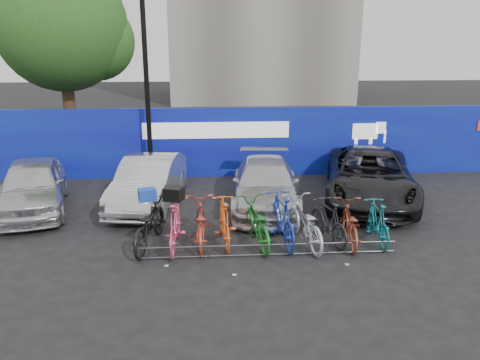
{
  "coord_description": "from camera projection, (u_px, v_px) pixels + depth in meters",
  "views": [
    {
      "loc": [
        -1.27,
        -9.9,
        4.47
      ],
      "look_at": [
        -0.45,
        2.0,
        1.0
      ],
      "focal_mm": 35.0,
      "sensor_mm": 36.0,
      "label": 1
    }
  ],
  "objects": [
    {
      "name": "car_0",
      "position": [
        32.0,
        186.0,
        12.89
      ],
      "size": [
        2.67,
        4.5,
        1.44
      ],
      "primitive_type": "imported",
      "rotation": [
        0.0,
        0.0,
        0.25
      ],
      "color": "silver",
      "rests_on": "ground"
    },
    {
      "name": "bike_6",
      "position": [
        304.0,
        223.0,
        10.73
      ],
      "size": [
        1.08,
        2.14,
        1.07
      ],
      "primitive_type": "imported",
      "rotation": [
        0.0,
        0.0,
        3.33
      ],
      "color": "#B3B5BB",
      "rests_on": "ground"
    },
    {
      "name": "car_3",
      "position": [
        369.0,
        176.0,
        13.75
      ],
      "size": [
        3.79,
        5.8,
        1.48
      ],
      "primitive_type": "imported",
      "rotation": [
        0.0,
        0.0,
        -0.27
      ],
      "color": "black",
      "rests_on": "ground"
    },
    {
      "name": "bike_3",
      "position": [
        224.0,
        221.0,
        10.77
      ],
      "size": [
        0.64,
        1.84,
        1.09
      ],
      "primitive_type": "imported",
      "rotation": [
        0.0,
        0.0,
        3.22
      ],
      "color": "orange",
      "rests_on": "ground"
    },
    {
      "name": "lamppost",
      "position": [
        147.0,
        83.0,
        14.86
      ],
      "size": [
        0.25,
        0.5,
        6.11
      ],
      "color": "black",
      "rests_on": "ground"
    },
    {
      "name": "car_2",
      "position": [
        265.0,
        184.0,
        13.26
      ],
      "size": [
        2.27,
        4.66,
        1.31
      ],
      "primitive_type": "imported",
      "rotation": [
        0.0,
        0.0,
        -0.1
      ],
      "color": "#BCBDC2",
      "rests_on": "ground"
    },
    {
      "name": "car_1",
      "position": [
        149.0,
        182.0,
        13.35
      ],
      "size": [
        2.01,
        4.36,
        1.39
      ],
      "primitive_type": "imported",
      "rotation": [
        0.0,
        0.0,
        -0.13
      ],
      "color": "#AEADB2",
      "rests_on": "ground"
    },
    {
      "name": "bike_9",
      "position": [
        377.0,
        222.0,
        10.88
      ],
      "size": [
        0.51,
        1.67,
        1.0
      ],
      "primitive_type": "imported",
      "rotation": [
        0.0,
        0.0,
        3.12
      ],
      "color": "#13767D",
      "rests_on": "ground"
    },
    {
      "name": "bike_5",
      "position": [
        282.0,
        219.0,
        10.75
      ],
      "size": [
        0.81,
        2.07,
        1.21
      ],
      "primitive_type": "imported",
      "rotation": [
        0.0,
        0.0,
        3.27
      ],
      "color": "#1D36A3",
      "rests_on": "ground"
    },
    {
      "name": "bike_rack",
      "position": [
        269.0,
        250.0,
        10.19
      ],
      "size": [
        5.6,
        0.03,
        0.3
      ],
      "color": "#595B60",
      "rests_on": "ground"
    },
    {
      "name": "ground",
      "position": [
        265.0,
        245.0,
        10.81
      ],
      "size": [
        100.0,
        100.0,
        0.0
      ],
      "primitive_type": "plane",
      "color": "black",
      "rests_on": "ground"
    },
    {
      "name": "bike_7",
      "position": [
        328.0,
        221.0,
        10.86
      ],
      "size": [
        0.89,
        1.78,
        1.03
      ],
      "primitive_type": "imported",
      "rotation": [
        0.0,
        0.0,
        3.39
      ],
      "color": "black",
      "rests_on": "ground"
    },
    {
      "name": "tree",
      "position": [
        68.0,
        29.0,
        18.59
      ],
      "size": [
        5.4,
        5.2,
        7.8
      ],
      "color": "#382314",
      "rests_on": "ground"
    },
    {
      "name": "bike_1",
      "position": [
        175.0,
        224.0,
        10.51
      ],
      "size": [
        0.62,
        1.95,
        1.16
      ],
      "primitive_type": "imported",
      "rotation": [
        0.0,
        0.0,
        3.1
      ],
      "color": "#DF4E73",
      "rests_on": "ground"
    },
    {
      "name": "bike_8",
      "position": [
        350.0,
        224.0,
        10.8
      ],
      "size": [
        0.87,
        1.91,
        0.97
      ],
      "primitive_type": "imported",
      "rotation": [
        0.0,
        0.0,
        3.02
      ],
      "color": "brown",
      "rests_on": "ground"
    },
    {
      "name": "bike_2",
      "position": [
        200.0,
        223.0,
        10.77
      ],
      "size": [
        0.71,
        1.96,
        1.02
      ],
      "primitive_type": "imported",
      "rotation": [
        0.0,
        0.0,
        3.16
      ],
      "color": "#C73E26",
      "rests_on": "ground"
    },
    {
      "name": "bike_4",
      "position": [
        256.0,
        223.0,
        10.74
      ],
      "size": [
        1.03,
        2.09,
        1.05
      ],
      "primitive_type": "imported",
      "rotation": [
        0.0,
        0.0,
        3.32
      ],
      "color": "#1B701F",
      "rests_on": "ground"
    },
    {
      "name": "bike_0",
      "position": [
        149.0,
        224.0,
        10.61
      ],
      "size": [
        1.11,
        2.21,
        1.11
      ],
      "primitive_type": "imported",
      "rotation": [
        0.0,
        0.0,
        2.96
      ],
      "color": "black",
      "rests_on": "ground"
    },
    {
      "name": "hoarding",
      "position": [
        245.0,
        142.0,
        16.22
      ],
      "size": [
        22.0,
        0.18,
        2.4
      ],
      "color": "#100B9C",
      "rests_on": "ground"
    },
    {
      "name": "cargo_crate",
      "position": [
        147.0,
        195.0,
        10.42
      ],
      "size": [
        0.45,
        0.39,
        0.27
      ],
      "primitive_type": "cube",
      "rotation": [
        0.0,
        0.0,
        0.31
      ],
      "color": "#193EB1",
      "rests_on": "bike_0"
    },
    {
      "name": "cargo_topcase",
      "position": [
        174.0,
        194.0,
        10.31
      ],
      "size": [
        0.49,
        0.46,
        0.29
      ],
      "primitive_type": "cube",
      "rotation": [
        0.0,
        0.0,
        -0.33
      ],
      "color": "black",
      "rests_on": "bike_1"
    }
  ]
}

